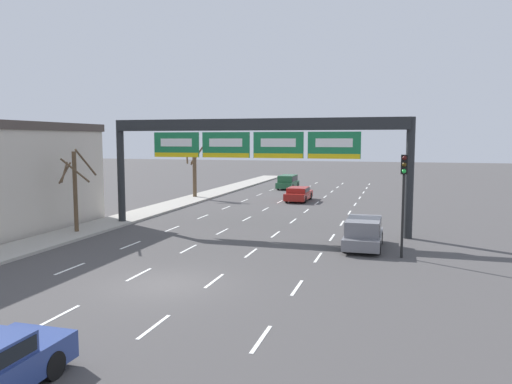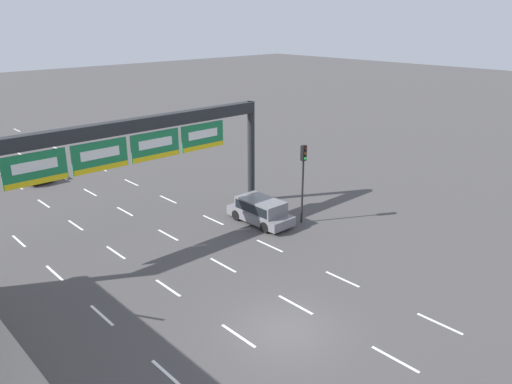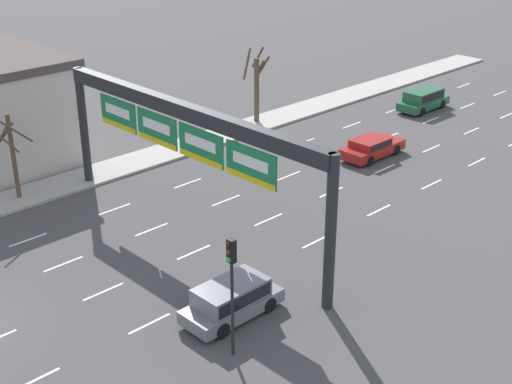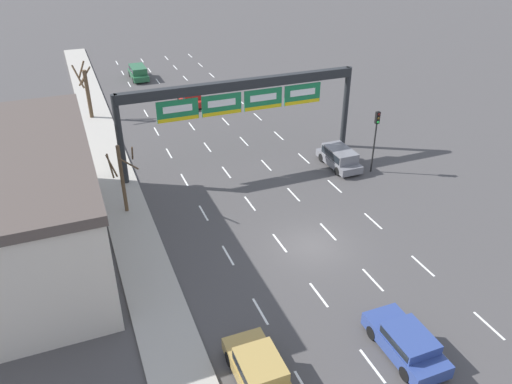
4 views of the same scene
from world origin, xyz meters
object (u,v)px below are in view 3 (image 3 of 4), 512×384
at_px(traffic_light_near_gantry, 231,274).
at_px(suv_green, 423,99).
at_px(suv_grey, 232,298).
at_px(tree_bare_second, 257,84).
at_px(tree_bare_closest, 12,152).
at_px(sign_gantry, 183,129).
at_px(car_red, 372,147).

bearing_deg(traffic_light_near_gantry, suv_green, 111.76).
relative_size(suv_grey, tree_bare_second, 0.80).
relative_size(suv_green, tree_bare_closest, 0.93).
bearing_deg(tree_bare_second, tree_bare_closest, -88.50).
relative_size(sign_gantry, suv_green, 4.10).
distance_m(suv_green, traffic_light_near_gantry, 33.13).
bearing_deg(tree_bare_closest, traffic_light_near_gantry, -2.67).
xyz_separation_m(suv_grey, tree_bare_closest, (-16.43, -0.82, 1.97)).
bearing_deg(traffic_light_near_gantry, tree_bare_closest, 177.33).
relative_size(suv_grey, tree_bare_closest, 0.88).
relative_size(tree_bare_closest, tree_bare_second, 0.92).
bearing_deg(tree_bare_closest, suv_grey, 2.86).
distance_m(sign_gantry, car_red, 15.78).
xyz_separation_m(sign_gantry, traffic_light_near_gantry, (8.71, -4.92, -2.07)).
bearing_deg(traffic_light_near_gantry, car_red, 114.00).
height_order(suv_grey, suv_green, suv_green).
relative_size(sign_gantry, tree_bare_closest, 3.82).
xyz_separation_m(car_red, tree_bare_second, (-9.91, -0.46, 2.18)).
height_order(sign_gantry, tree_bare_second, sign_gantry).
relative_size(sign_gantry, traffic_light_near_gantry, 3.85).
relative_size(sign_gantry, tree_bare_second, 3.50).
xyz_separation_m(suv_green, tree_bare_second, (-6.55, -11.19, 2.00)).
bearing_deg(tree_bare_second, suv_green, 59.65).
bearing_deg(sign_gantry, car_red, 90.67).
xyz_separation_m(suv_green, traffic_light_near_gantry, (12.24, -30.68, 2.57)).
distance_m(sign_gantry, tree_bare_closest, 10.76).
height_order(suv_grey, tree_bare_closest, tree_bare_closest).
bearing_deg(sign_gantry, suv_green, 97.82).
relative_size(suv_green, traffic_light_near_gantry, 0.94).
height_order(sign_gantry, tree_bare_closest, sign_gantry).
xyz_separation_m(suv_grey, suv_green, (-10.37, 29.00, 0.01)).
height_order(car_red, suv_grey, suv_grey).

